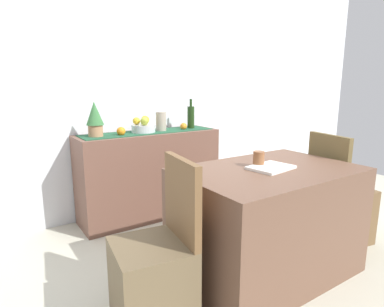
{
  "coord_description": "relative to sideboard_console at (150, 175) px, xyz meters",
  "views": [
    {
      "loc": [
        -1.57,
        -1.85,
        1.28
      ],
      "look_at": [
        -0.09,
        0.38,
        0.71
      ],
      "focal_mm": 30.43,
      "sensor_mm": 36.0,
      "label": 1
    }
  ],
  "objects": [
    {
      "name": "chair_near_window",
      "position": [
        -0.64,
        -1.34,
        -0.15
      ],
      "size": [
        0.45,
        0.45,
        0.9
      ],
      "color": "brown",
      "rests_on": "ground"
    },
    {
      "name": "sideboard_console",
      "position": [
        0.0,
        0.0,
        0.0
      ],
      "size": [
        1.36,
        0.42,
        0.83
      ],
      "primitive_type": "cube",
      "color": "brown",
      "rests_on": "ground"
    },
    {
      "name": "fruit_bowl",
      "position": [
        -0.05,
        0.0,
        0.46
      ],
      "size": [
        0.22,
        0.22,
        0.07
      ],
      "primitive_type": "cylinder",
      "color": "silver",
      "rests_on": "table_runner"
    },
    {
      "name": "coffee_cup",
      "position": [
        0.19,
        -1.26,
        0.38
      ],
      "size": [
        0.07,
        0.07,
        0.1
      ],
      "primitive_type": "cylinder",
      "color": "brown",
      "rests_on": "dining_table"
    },
    {
      "name": "ground_plane",
      "position": [
        0.22,
        -0.92,
        -0.43
      ],
      "size": [
        6.4,
        6.4,
        0.02
      ],
      "primitive_type": "cube",
      "color": "beige",
      "rests_on": "ground"
    },
    {
      "name": "orange_loose_far",
      "position": [
        0.37,
        -0.03,
        0.45
      ],
      "size": [
        0.07,
        0.07,
        0.07
      ],
      "primitive_type": "sphere",
      "color": "orange",
      "rests_on": "sideboard_console"
    },
    {
      "name": "dining_table",
      "position": [
        0.21,
        -1.34,
        -0.05
      ],
      "size": [
        1.18,
        0.78,
        0.74
      ],
      "primitive_type": "cube",
      "color": "brown",
      "rests_on": "ground"
    },
    {
      "name": "apple_left",
      "position": [
        -0.01,
        0.05,
        0.53
      ],
      "size": [
        0.08,
        0.08,
        0.08
      ],
      "primitive_type": "sphere",
      "color": "gold",
      "rests_on": "fruit_bowl"
    },
    {
      "name": "room_wall_rear",
      "position": [
        0.22,
        0.26,
        0.93
      ],
      "size": [
        6.4,
        0.06,
        2.7
      ],
      "primitive_type": "cube",
      "color": "silver",
      "rests_on": "ground"
    },
    {
      "name": "apple_right",
      "position": [
        -0.11,
        0.03,
        0.53
      ],
      "size": [
        0.07,
        0.07,
        0.07
      ],
      "primitive_type": "sphere",
      "color": "gold",
      "rests_on": "fruit_bowl"
    },
    {
      "name": "chair_by_corner",
      "position": [
        1.07,
        -1.33,
        -0.15
      ],
      "size": [
        0.47,
        0.47,
        0.9
      ],
      "color": "brown",
      "rests_on": "ground"
    },
    {
      "name": "table_runner",
      "position": [
        0.0,
        0.0,
        0.42
      ],
      "size": [
        1.28,
        0.32,
        0.01
      ],
      "primitive_type": "cube",
      "color": "#1F4F34",
      "rests_on": "sideboard_console"
    },
    {
      "name": "apple_front",
      "position": [
        -0.07,
        -0.05,
        0.53
      ],
      "size": [
        0.08,
        0.08,
        0.08
      ],
      "primitive_type": "sphere",
      "color": "#99AA34",
      "rests_on": "fruit_bowl"
    },
    {
      "name": "ceramic_vase",
      "position": [
        0.13,
        0.0,
        0.51
      ],
      "size": [
        0.1,
        0.1,
        0.19
      ],
      "primitive_type": "cylinder",
      "color": "#A39886",
      "rests_on": "sideboard_console"
    },
    {
      "name": "open_book",
      "position": [
        0.21,
        -1.35,
        0.33
      ],
      "size": [
        0.31,
        0.25,
        0.02
      ],
      "primitive_type": "cube",
      "rotation": [
        0.0,
        0.0,
        0.14
      ],
      "color": "white",
      "rests_on": "dining_table"
    },
    {
      "name": "orange_loose_near_bowl",
      "position": [
        -0.29,
        -0.05,
        0.46
      ],
      "size": [
        0.08,
        0.08,
        0.08
      ],
      "primitive_type": "sphere",
      "color": "orange",
      "rests_on": "sideboard_console"
    },
    {
      "name": "wine_bottle",
      "position": [
        0.48,
        0.0,
        0.54
      ],
      "size": [
        0.07,
        0.07,
        0.3
      ],
      "color": "#1D3714",
      "rests_on": "sideboard_console"
    },
    {
      "name": "potted_plant",
      "position": [
        -0.51,
        0.0,
        0.58
      ],
      "size": [
        0.15,
        0.15,
        0.3
      ],
      "color": "#AE7B55",
      "rests_on": "sideboard_console"
    }
  ]
}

